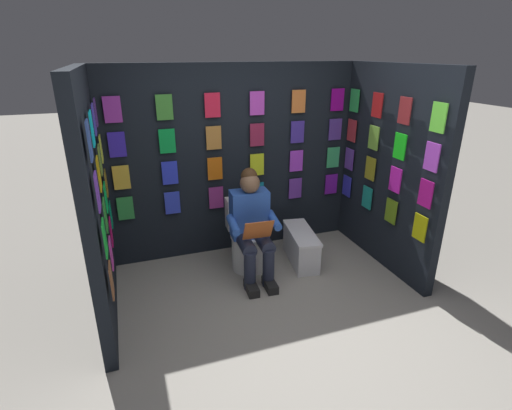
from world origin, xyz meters
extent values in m
plane|color=#9E998E|center=(0.00, 0.00, 0.00)|extent=(30.00, 30.00, 0.00)
cube|color=black|center=(0.00, -1.73, 1.10)|extent=(3.02, 0.10, 2.21)
cube|color=green|center=(1.27, -1.64, 0.71)|extent=(0.17, 0.01, 0.26)
cube|color=blue|center=(0.76, -1.64, 0.71)|extent=(0.17, 0.01, 0.26)
cube|color=#972E82|center=(0.25, -1.64, 0.71)|extent=(0.17, 0.01, 0.26)
cube|color=#0F799C|center=(-0.25, -1.64, 0.71)|extent=(0.17, 0.01, 0.26)
cube|color=#6730A2|center=(-0.76, -1.64, 0.71)|extent=(0.17, 0.01, 0.26)
cube|color=purple|center=(-1.27, -1.64, 0.71)|extent=(0.17, 0.01, 0.26)
cube|color=gold|center=(1.27, -1.64, 1.06)|extent=(0.17, 0.01, 0.26)
cube|color=#2534E0|center=(0.76, -1.64, 1.06)|extent=(0.17, 0.01, 0.26)
cube|color=orange|center=(0.25, -1.64, 1.06)|extent=(0.17, 0.01, 0.26)
cube|color=#DBED1D|center=(-0.25, -1.64, 1.06)|extent=(0.17, 0.01, 0.26)
cube|color=#B03AE6|center=(-0.76, -1.64, 1.06)|extent=(0.17, 0.01, 0.26)
cube|color=#35AA63|center=(-1.27, -1.64, 1.06)|extent=(0.17, 0.01, 0.26)
cube|color=#3220BC|center=(1.27, -1.64, 1.42)|extent=(0.17, 0.01, 0.26)
cube|color=#0A9C3B|center=(0.76, -1.64, 1.42)|extent=(0.17, 0.01, 0.26)
cube|color=#C17C33|center=(0.25, -1.64, 1.42)|extent=(0.17, 0.01, 0.26)
cube|color=maroon|center=(-0.25, -1.64, 1.42)|extent=(0.17, 0.01, 0.26)
cube|color=#422DA5|center=(-0.76, -1.64, 1.42)|extent=(0.17, 0.01, 0.26)
cube|color=#4F3396|center=(-1.27, -1.64, 1.42)|extent=(0.17, 0.01, 0.26)
cube|color=purple|center=(1.27, -1.64, 1.77)|extent=(0.17, 0.01, 0.26)
cube|color=#3D8E31|center=(0.76, -1.64, 1.77)|extent=(0.17, 0.01, 0.26)
cube|color=red|center=(0.25, -1.64, 1.77)|extent=(0.17, 0.01, 0.26)
cube|color=#CD42D5|center=(-0.25, -1.64, 1.77)|extent=(0.17, 0.01, 0.26)
cube|color=orange|center=(-0.76, -1.64, 1.77)|extent=(0.17, 0.01, 0.26)
cube|color=#970B92|center=(-1.27, -1.64, 1.77)|extent=(0.17, 0.01, 0.26)
cube|color=black|center=(-1.51, -0.84, 1.10)|extent=(0.10, 1.68, 2.21)
cube|color=#2C2FB5|center=(-1.43, -1.51, 0.71)|extent=(0.01, 0.17, 0.26)
cube|color=teal|center=(-1.43, -1.06, 0.71)|extent=(0.01, 0.17, 0.26)
cube|color=olive|center=(-1.43, -0.62, 0.71)|extent=(0.01, 0.17, 0.26)
cube|color=#9A9A0B|center=(-1.43, -0.17, 0.71)|extent=(0.01, 0.17, 0.26)
cube|color=#6233A3|center=(-1.43, -1.51, 1.06)|extent=(0.01, 0.17, 0.26)
cube|color=olive|center=(-1.43, -1.06, 1.06)|extent=(0.01, 0.17, 0.26)
cube|color=#B61BA1|center=(-1.43, -0.62, 1.06)|extent=(0.01, 0.17, 0.26)
cube|color=#9E1273|center=(-1.43, -0.17, 1.06)|extent=(0.01, 0.17, 0.26)
cube|color=#AE2C33|center=(-1.43, -1.51, 1.42)|extent=(0.01, 0.17, 0.26)
cube|color=#73AF39|center=(-1.43, -1.06, 1.42)|extent=(0.01, 0.17, 0.26)
cube|color=#18CE1B|center=(-1.43, -0.62, 1.42)|extent=(0.01, 0.17, 0.26)
cube|color=#B143D4|center=(-1.43, -0.17, 1.42)|extent=(0.01, 0.17, 0.26)
cube|color=green|center=(-1.43, -1.51, 1.77)|extent=(0.01, 0.17, 0.26)
cube|color=#A9181A|center=(-1.43, -1.06, 1.77)|extent=(0.01, 0.17, 0.26)
cube|color=maroon|center=(-1.43, -0.62, 1.77)|extent=(0.01, 0.17, 0.26)
cube|color=#6DEF40|center=(-1.43, -0.17, 1.77)|extent=(0.01, 0.17, 0.26)
cube|color=black|center=(1.51, -0.84, 1.10)|extent=(0.10, 1.68, 2.21)
cube|color=#975834|center=(1.43, -0.17, 0.71)|extent=(0.01, 0.17, 0.26)
cube|color=#ED41C1|center=(1.43, -0.62, 0.71)|extent=(0.01, 0.17, 0.26)
cube|color=#B40D5A|center=(1.43, -1.06, 0.71)|extent=(0.01, 0.17, 0.26)
cube|color=#089864|center=(1.43, -1.51, 0.71)|extent=(0.01, 0.17, 0.26)
cube|color=green|center=(1.43, -0.17, 1.06)|extent=(0.01, 0.17, 0.26)
cube|color=green|center=(1.43, -0.62, 1.06)|extent=(0.01, 0.17, 0.26)
cube|color=#0ACF52|center=(1.43, -1.06, 1.06)|extent=(0.01, 0.17, 0.26)
cube|color=olive|center=(1.43, -1.51, 1.06)|extent=(0.01, 0.17, 0.26)
cube|color=purple|center=(1.43, -0.17, 1.42)|extent=(0.01, 0.17, 0.26)
cube|color=gold|center=(1.43, -0.62, 1.42)|extent=(0.01, 0.17, 0.26)
cube|color=olive|center=(1.43, -1.06, 1.42)|extent=(0.01, 0.17, 0.26)
cube|color=#D9E93D|center=(1.43, -1.51, 1.42)|extent=(0.01, 0.17, 0.26)
cube|color=#3655A9|center=(1.43, -0.17, 1.77)|extent=(0.01, 0.17, 0.26)
cube|color=#0FD4EE|center=(1.43, -0.62, 1.77)|extent=(0.01, 0.17, 0.26)
cube|color=#463EC5|center=(1.43, -1.06, 1.77)|extent=(0.01, 0.17, 0.26)
cube|color=#532F8C|center=(1.43, -1.51, 1.77)|extent=(0.01, 0.17, 0.26)
cylinder|color=white|center=(0.02, -1.13, 0.20)|extent=(0.38, 0.38, 0.40)
cylinder|color=white|center=(0.02, -1.13, 0.41)|extent=(0.41, 0.41, 0.02)
cube|color=white|center=(0.01, -1.39, 0.58)|extent=(0.39, 0.20, 0.36)
cylinder|color=white|center=(0.01, -1.30, 0.58)|extent=(0.39, 0.09, 0.39)
cube|color=blue|center=(0.02, -1.10, 0.68)|extent=(0.41, 0.24, 0.52)
sphere|color=brown|center=(0.02, -1.07, 1.04)|extent=(0.21, 0.21, 0.21)
sphere|color=#472D19|center=(0.02, -1.10, 1.11)|extent=(0.17, 0.17, 0.17)
cylinder|color=#23283D|center=(-0.07, -0.90, 0.44)|extent=(0.17, 0.41, 0.15)
cylinder|color=#23283D|center=(0.13, -0.91, 0.44)|extent=(0.17, 0.41, 0.15)
cylinder|color=#23283D|center=(-0.06, -0.72, 0.21)|extent=(0.12, 0.12, 0.42)
cylinder|color=#23283D|center=(0.14, -0.73, 0.21)|extent=(0.12, 0.12, 0.42)
cube|color=black|center=(-0.05, -0.66, 0.04)|extent=(0.12, 0.27, 0.09)
cube|color=black|center=(0.15, -0.67, 0.04)|extent=(0.12, 0.27, 0.09)
cylinder|color=blue|center=(-0.19, -0.91, 0.66)|extent=(0.10, 0.31, 0.13)
cylinder|color=blue|center=(0.25, -0.93, 0.66)|extent=(0.10, 0.31, 0.13)
cube|color=#D26129|center=(0.04, -0.76, 0.64)|extent=(0.31, 0.15, 0.23)
cube|color=silver|center=(-0.60, -1.08, 0.18)|extent=(0.36, 0.74, 0.35)
cube|color=white|center=(-0.60, -1.08, 0.37)|extent=(0.38, 0.77, 0.03)
camera|label=1|loc=(1.23, 2.57, 2.31)|focal=27.39mm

